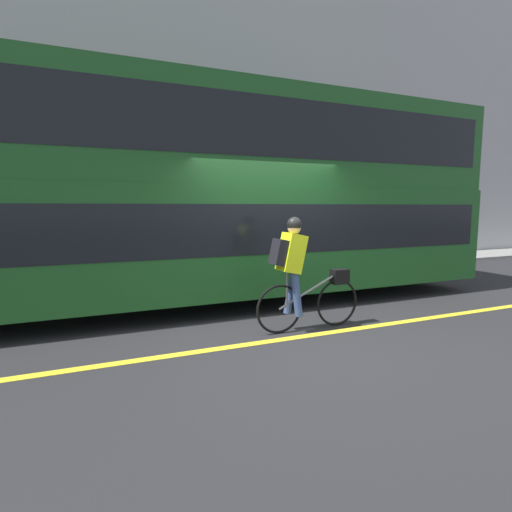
{
  "coord_description": "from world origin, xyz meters",
  "views": [
    {
      "loc": [
        -2.72,
        -4.71,
        1.79
      ],
      "look_at": [
        -0.22,
        1.14,
        1.0
      ],
      "focal_mm": 28.0,
      "sensor_mm": 36.0,
      "label": 1
    }
  ],
  "objects_px": {
    "trash_bin": "(216,255)",
    "street_sign_post": "(269,212)",
    "cyclist_on_bike": "(299,271)",
    "bus": "(187,189)"
  },
  "relations": [
    {
      "from": "trash_bin",
      "to": "cyclist_on_bike",
      "type": "bearing_deg",
      "value": -93.82
    },
    {
      "from": "street_sign_post",
      "to": "cyclist_on_bike",
      "type": "bearing_deg",
      "value": -110.49
    },
    {
      "from": "bus",
      "to": "trash_bin",
      "type": "relative_size",
      "value": 13.42
    },
    {
      "from": "bus",
      "to": "cyclist_on_bike",
      "type": "bearing_deg",
      "value": -62.44
    },
    {
      "from": "trash_bin",
      "to": "street_sign_post",
      "type": "relative_size",
      "value": 0.31
    },
    {
      "from": "bus",
      "to": "trash_bin",
      "type": "distance_m",
      "value": 3.6
    },
    {
      "from": "trash_bin",
      "to": "street_sign_post",
      "type": "distance_m",
      "value": 1.9
    },
    {
      "from": "cyclist_on_bike",
      "to": "trash_bin",
      "type": "height_order",
      "value": "cyclist_on_bike"
    },
    {
      "from": "bus",
      "to": "street_sign_post",
      "type": "xyz_separation_m",
      "value": [
        2.96,
        2.91,
        -0.45
      ]
    },
    {
      "from": "cyclist_on_bike",
      "to": "street_sign_post",
      "type": "xyz_separation_m",
      "value": [
        1.87,
        5.0,
        0.77
      ]
    }
  ]
}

